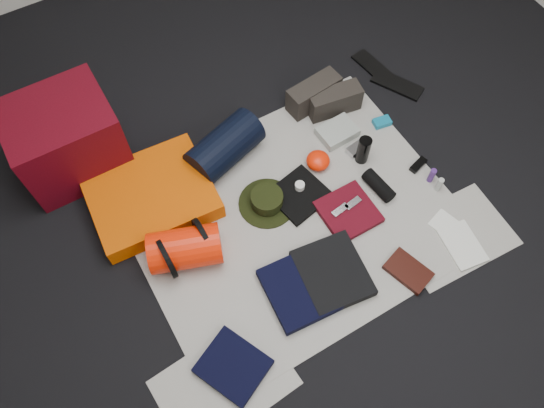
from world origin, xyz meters
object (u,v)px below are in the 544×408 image
stuff_sack (185,248)px  water_bottle (363,150)px  paperback_book (408,271)px  navy_duffel (225,147)px  sleeping_pad (152,196)px  red_cabinet (66,139)px  compact_camera (356,149)px

stuff_sack → water_bottle: bearing=2.3°
paperback_book → navy_duffel: bearing=96.3°
stuff_sack → paperback_book: bearing=-34.6°
navy_duffel → water_bottle: navy_duffel is taller
sleeping_pad → stuff_sack: bearing=-87.2°
red_cabinet → stuff_sack: 0.86m
stuff_sack → navy_duffel: (0.44, 0.43, 0.01)m
sleeping_pad → navy_duffel: (0.46, 0.05, 0.05)m
navy_duffel → compact_camera: (0.64, -0.32, -0.09)m
stuff_sack → water_bottle: (1.08, 0.04, -0.01)m
compact_camera → navy_duffel: bearing=145.2°
stuff_sack → navy_duffel: 0.61m
navy_duffel → compact_camera: bearing=-44.0°
sleeping_pad → water_bottle: 1.15m
red_cabinet → paperback_book: size_ratio=2.42×
red_cabinet → stuff_sack: (0.27, -0.81, -0.11)m
sleeping_pad → compact_camera: bearing=-14.0°
water_bottle → paperback_book: bearing=-105.5°
sleeping_pad → water_bottle: bearing=-16.9°
water_bottle → paperback_book: 0.69m
red_cabinet → compact_camera: bearing=-27.5°
sleeping_pad → compact_camera: sleeping_pad is taller
red_cabinet → paperback_book: red_cabinet is taller
sleeping_pad → stuff_sack: stuff_sack is taller
sleeping_pad → water_bottle: water_bottle is taller
red_cabinet → navy_duffel: 0.82m
stuff_sack → paperback_book: 1.09m
water_bottle → navy_duffel: bearing=149.1°
stuff_sack → navy_duffel: size_ratio=0.83×
compact_camera → sleeping_pad: bearing=157.9°
red_cabinet → stuff_sack: size_ratio=1.51×
navy_duffel → water_bottle: (0.64, -0.38, -0.02)m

